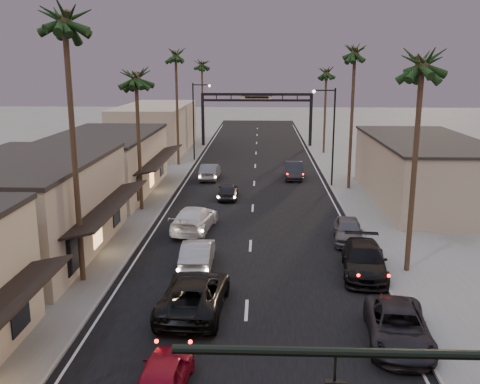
# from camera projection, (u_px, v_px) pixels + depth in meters

# --- Properties ---
(ground) EXTENTS (200.00, 200.00, 0.00)m
(ground) POSITION_uv_depth(u_px,v_px,m) (253.00, 199.00, 45.02)
(ground) COLOR slate
(ground) RESTS_ON ground
(road) EXTENTS (14.00, 120.00, 0.02)m
(road) POSITION_uv_depth(u_px,v_px,m) (254.00, 186.00, 49.88)
(road) COLOR black
(road) RESTS_ON ground
(sidewalk_left) EXTENTS (5.00, 92.00, 0.12)m
(sidewalk_left) POSITION_uv_depth(u_px,v_px,m) (166.00, 170.00, 57.03)
(sidewalk_left) COLOR slate
(sidewalk_left) RESTS_ON ground
(sidewalk_right) EXTENTS (5.00, 92.00, 0.12)m
(sidewalk_right) POSITION_uv_depth(u_px,v_px,m) (345.00, 171.00, 56.31)
(sidewalk_right) COLOR slate
(sidewalk_right) RESTS_ON ground
(storefront_mid) EXTENTS (8.00, 14.00, 5.50)m
(storefront_mid) POSITION_uv_depth(u_px,v_px,m) (28.00, 210.00, 31.27)
(storefront_mid) COLOR #A09580
(storefront_mid) RESTS_ON ground
(storefront_far) EXTENTS (8.00, 16.00, 5.00)m
(storefront_far) POSITION_uv_depth(u_px,v_px,m) (106.00, 164.00, 46.88)
(storefront_far) COLOR #C5B697
(storefront_far) RESTS_ON ground
(storefront_dist) EXTENTS (8.00, 20.00, 6.00)m
(storefront_dist) POSITION_uv_depth(u_px,v_px,m) (156.00, 128.00, 69.12)
(storefront_dist) COLOR #A09580
(storefront_dist) RESTS_ON ground
(building_right) EXTENTS (8.00, 18.00, 5.00)m
(building_right) POSITION_uv_depth(u_px,v_px,m) (423.00, 171.00, 43.91)
(building_right) COLOR #A09580
(building_right) RESTS_ON ground
(arch) EXTENTS (15.20, 0.40, 7.27)m
(arch) POSITION_uv_depth(u_px,v_px,m) (257.00, 106.00, 72.89)
(arch) COLOR black
(arch) RESTS_ON ground
(streetlight_right) EXTENTS (2.13, 0.30, 9.00)m
(streetlight_right) POSITION_uv_depth(u_px,v_px,m) (331.00, 129.00, 48.38)
(streetlight_right) COLOR black
(streetlight_right) RESTS_ON ground
(streetlight_left) EXTENTS (2.13, 0.30, 9.00)m
(streetlight_left) POSITION_uv_depth(u_px,v_px,m) (196.00, 115.00, 61.54)
(streetlight_left) COLOR black
(streetlight_left) RESTS_ON ground
(palm_lb) EXTENTS (3.20, 3.20, 15.20)m
(palm_lb) POSITION_uv_depth(u_px,v_px,m) (64.00, 12.00, 24.75)
(palm_lb) COLOR #38281C
(palm_lb) RESTS_ON ground
(palm_lc) EXTENTS (3.20, 3.20, 12.20)m
(palm_lc) POSITION_uv_depth(u_px,v_px,m) (136.00, 72.00, 39.03)
(palm_lc) COLOR #38281C
(palm_lc) RESTS_ON ground
(palm_ld) EXTENTS (3.20, 3.20, 14.20)m
(palm_ld) POSITION_uv_depth(u_px,v_px,m) (176.00, 51.00, 57.04)
(palm_ld) COLOR #38281C
(palm_ld) RESTS_ON ground
(palm_ra) EXTENTS (3.20, 3.20, 13.20)m
(palm_ra) POSITION_uv_depth(u_px,v_px,m) (423.00, 56.00, 26.49)
(palm_ra) COLOR #38281C
(palm_ra) RESTS_ON ground
(palm_rb) EXTENTS (3.20, 3.20, 14.20)m
(palm_rb) POSITION_uv_depth(u_px,v_px,m) (355.00, 48.00, 45.70)
(palm_rb) COLOR #38281C
(palm_rb) RESTS_ON ground
(palm_rc) EXTENTS (3.20, 3.20, 12.20)m
(palm_rc) POSITION_uv_depth(u_px,v_px,m) (327.00, 69.00, 65.59)
(palm_rc) COLOR #38281C
(palm_rc) RESTS_ON ground
(palm_far) EXTENTS (3.20, 3.20, 13.20)m
(palm_far) POSITION_uv_depth(u_px,v_px,m) (202.00, 62.00, 79.61)
(palm_far) COLOR #38281C
(palm_far) RESTS_ON ground
(oncoming_red) EXTENTS (1.82, 4.20, 1.41)m
(oncoming_red) POSITION_uv_depth(u_px,v_px,m) (164.00, 375.00, 18.22)
(oncoming_red) COLOR maroon
(oncoming_red) RESTS_ON ground
(oncoming_pickup) EXTENTS (3.13, 6.17, 1.67)m
(oncoming_pickup) POSITION_uv_depth(u_px,v_px,m) (194.00, 294.00, 24.36)
(oncoming_pickup) COLOR black
(oncoming_pickup) RESTS_ON ground
(oncoming_silver) EXTENTS (1.70, 4.71, 1.54)m
(oncoming_silver) POSITION_uv_depth(u_px,v_px,m) (198.00, 254.00, 29.74)
(oncoming_silver) COLOR gray
(oncoming_silver) RESTS_ON ground
(oncoming_white) EXTENTS (3.05, 5.99, 1.66)m
(oncoming_white) POSITION_uv_depth(u_px,v_px,m) (194.00, 219.00, 36.30)
(oncoming_white) COLOR silver
(oncoming_white) RESTS_ON ground
(oncoming_dgrey) EXTENTS (1.65, 4.03, 1.37)m
(oncoming_dgrey) POSITION_uv_depth(u_px,v_px,m) (228.00, 191.00, 44.98)
(oncoming_dgrey) COLOR black
(oncoming_dgrey) RESTS_ON ground
(oncoming_grey_far) EXTENTS (1.79, 4.75, 1.55)m
(oncoming_grey_far) POSITION_uv_depth(u_px,v_px,m) (210.00, 171.00, 52.61)
(oncoming_grey_far) COLOR #56575C
(oncoming_grey_far) RESTS_ON ground
(curbside_near) EXTENTS (2.96, 5.46, 1.45)m
(curbside_near) POSITION_uv_depth(u_px,v_px,m) (398.00, 327.00, 21.53)
(curbside_near) COLOR black
(curbside_near) RESTS_ON ground
(curbside_black) EXTENTS (2.87, 5.80, 1.62)m
(curbside_black) POSITION_uv_depth(u_px,v_px,m) (364.00, 260.00, 28.67)
(curbside_black) COLOR black
(curbside_black) RESTS_ON ground
(curbside_grey) EXTENTS (2.26, 4.59, 1.51)m
(curbside_grey) POSITION_uv_depth(u_px,v_px,m) (348.00, 230.00, 34.02)
(curbside_grey) COLOR #49494D
(curbside_grey) RESTS_ON ground
(curbside_far) EXTENTS (1.86, 4.95, 1.61)m
(curbside_far) POSITION_uv_depth(u_px,v_px,m) (294.00, 170.00, 53.02)
(curbside_far) COLOR black
(curbside_far) RESTS_ON ground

